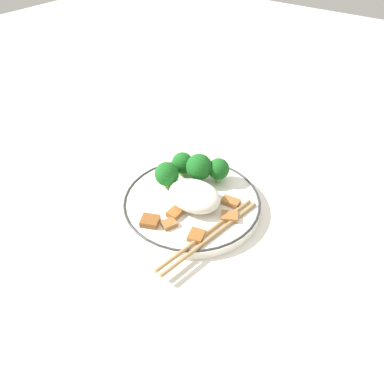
{
  "coord_description": "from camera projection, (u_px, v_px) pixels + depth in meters",
  "views": [
    {
      "loc": [
        0.32,
        -0.43,
        0.49
      ],
      "look_at": [
        0.0,
        0.0,
        0.04
      ],
      "focal_mm": 35.0,
      "sensor_mm": 36.0,
      "label": 1
    }
  ],
  "objects": [
    {
      "name": "plate",
      "position": [
        192.0,
        203.0,
        0.72
      ],
      "size": [
        0.26,
        0.26,
        0.02
      ],
      "color": "white",
      "rests_on": "ground_plane"
    },
    {
      "name": "meat_near_back",
      "position": [
        150.0,
        221.0,
        0.66
      ],
      "size": [
        0.04,
        0.04,
        0.01
      ],
      "color": "brown",
      "rests_on": "plate"
    },
    {
      "name": "chopsticks",
      "position": [
        210.0,
        235.0,
        0.64
      ],
      "size": [
        0.05,
        0.23,
        0.01
      ],
      "color": "#AD8451",
      "rests_on": "plate"
    },
    {
      "name": "broccoli_back_center",
      "position": [
        199.0,
        167.0,
        0.74
      ],
      "size": [
        0.05,
        0.05,
        0.06
      ],
      "color": "#7FB756",
      "rests_on": "plate"
    },
    {
      "name": "broccoli_back_left",
      "position": [
        219.0,
        169.0,
        0.74
      ],
      "size": [
        0.04,
        0.04,
        0.05
      ],
      "color": "#7FB756",
      "rests_on": "plate"
    },
    {
      "name": "broccoli_back_right",
      "position": [
        182.0,
        163.0,
        0.76
      ],
      "size": [
        0.04,
        0.04,
        0.05
      ],
      "color": "#7FB756",
      "rests_on": "plate"
    },
    {
      "name": "broccoli_mid_left",
      "position": [
        167.0,
        174.0,
        0.73
      ],
      "size": [
        0.05,
        0.05,
        0.05
      ],
      "color": "#7FB756",
      "rests_on": "plate"
    },
    {
      "name": "meat_near_right",
      "position": [
        231.0,
        215.0,
        0.67
      ],
      "size": [
        0.04,
        0.04,
        0.01
      ],
      "color": "#9E6633",
      "rests_on": "plate"
    },
    {
      "name": "meat_near_left",
      "position": [
        231.0,
        202.0,
        0.7
      ],
      "size": [
        0.04,
        0.02,
        0.01
      ],
      "color": "#9E6633",
      "rests_on": "plate"
    },
    {
      "name": "meat_near_front",
      "position": [
        196.0,
        236.0,
        0.64
      ],
      "size": [
        0.03,
        0.03,
        0.01
      ],
      "color": "#995B28",
      "rests_on": "plate"
    },
    {
      "name": "meat_on_rice_edge",
      "position": [
        169.0,
        224.0,
        0.66
      ],
      "size": [
        0.03,
        0.03,
        0.01
      ],
      "color": "#9E6633",
      "rests_on": "plate"
    },
    {
      "name": "ground_plane",
      "position": [
        192.0,
        207.0,
        0.72
      ],
      "size": [
        3.0,
        3.0,
        0.0
      ],
      "primitive_type": "plane",
      "color": "silver"
    },
    {
      "name": "meat_mid_left",
      "position": [
        175.0,
        214.0,
        0.68
      ],
      "size": [
        0.02,
        0.03,
        0.01
      ],
      "color": "#995B28",
      "rests_on": "plate"
    },
    {
      "name": "rice_mound",
      "position": [
        194.0,
        196.0,
        0.69
      ],
      "size": [
        0.1,
        0.08,
        0.04
      ],
      "color": "white",
      "rests_on": "plate"
    }
  ]
}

